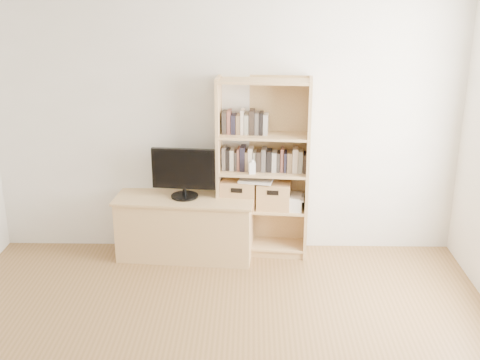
{
  "coord_description": "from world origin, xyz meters",
  "views": [
    {
      "loc": [
        0.25,
        -3.11,
        2.67
      ],
      "look_at": [
        0.15,
        1.9,
        0.92
      ],
      "focal_mm": 45.0,
      "sensor_mm": 36.0,
      "label": 1
    }
  ],
  "objects_px": {
    "basket_left": "(239,193)",
    "tv_stand": "(186,228)",
    "bookshelf": "(263,169)",
    "laptop": "(256,180)",
    "baby_monitor": "(252,168)",
    "basket_right": "(274,195)",
    "television": "(184,173)"
  },
  "relations": [
    {
      "from": "basket_left",
      "to": "tv_stand",
      "type": "bearing_deg",
      "value": -161.17
    },
    {
      "from": "basket_right",
      "to": "basket_left",
      "type": "bearing_deg",
      "value": -178.03
    },
    {
      "from": "television",
      "to": "basket_left",
      "type": "relative_size",
      "value": 1.83
    },
    {
      "from": "bookshelf",
      "to": "baby_monitor",
      "type": "xyz_separation_m",
      "value": [
        -0.11,
        -0.09,
        0.04
      ]
    },
    {
      "from": "baby_monitor",
      "to": "laptop",
      "type": "height_order",
      "value": "baby_monitor"
    },
    {
      "from": "television",
      "to": "basket_right",
      "type": "distance_m",
      "value": 0.89
    },
    {
      "from": "tv_stand",
      "to": "laptop",
      "type": "relative_size",
      "value": 4.09
    },
    {
      "from": "baby_monitor",
      "to": "basket_right",
      "type": "distance_m",
      "value": 0.37
    },
    {
      "from": "basket_left",
      "to": "laptop",
      "type": "distance_m",
      "value": 0.23
    },
    {
      "from": "tv_stand",
      "to": "television",
      "type": "xyz_separation_m",
      "value": [
        0.0,
        0.0,
        0.56
      ]
    },
    {
      "from": "laptop",
      "to": "basket_right",
      "type": "bearing_deg",
      "value": 12.24
    },
    {
      "from": "baby_monitor",
      "to": "basket_left",
      "type": "distance_m",
      "value": 0.33
    },
    {
      "from": "bookshelf",
      "to": "television",
      "type": "relative_size",
      "value": 2.88
    },
    {
      "from": "television",
      "to": "baby_monitor",
      "type": "distance_m",
      "value": 0.65
    },
    {
      "from": "bookshelf",
      "to": "basket_right",
      "type": "distance_m",
      "value": 0.28
    },
    {
      "from": "tv_stand",
      "to": "laptop",
      "type": "xyz_separation_m",
      "value": [
        0.69,
        0.07,
        0.48
      ]
    },
    {
      "from": "basket_left",
      "to": "basket_right",
      "type": "height_order",
      "value": "basket_left"
    },
    {
      "from": "tv_stand",
      "to": "laptop",
      "type": "bearing_deg",
      "value": 10.52
    },
    {
      "from": "tv_stand",
      "to": "basket_left",
      "type": "xyz_separation_m",
      "value": [
        0.52,
        0.1,
        0.33
      ]
    },
    {
      "from": "bookshelf",
      "to": "basket_left",
      "type": "height_order",
      "value": "bookshelf"
    },
    {
      "from": "television",
      "to": "laptop",
      "type": "height_order",
      "value": "television"
    },
    {
      "from": "laptop",
      "to": "bookshelf",
      "type": "bearing_deg",
      "value": 26.15
    },
    {
      "from": "bookshelf",
      "to": "basket_left",
      "type": "distance_m",
      "value": 0.34
    },
    {
      "from": "television",
      "to": "baby_monitor",
      "type": "height_order",
      "value": "television"
    },
    {
      "from": "bookshelf",
      "to": "basket_right",
      "type": "height_order",
      "value": "bookshelf"
    },
    {
      "from": "tv_stand",
      "to": "television",
      "type": "height_order",
      "value": "television"
    },
    {
      "from": "bookshelf",
      "to": "basket_left",
      "type": "bearing_deg",
      "value": -178.81
    },
    {
      "from": "television",
      "to": "bookshelf",
      "type": "bearing_deg",
      "value": 11.92
    },
    {
      "from": "bookshelf",
      "to": "laptop",
      "type": "height_order",
      "value": "bookshelf"
    },
    {
      "from": "tv_stand",
      "to": "basket_left",
      "type": "distance_m",
      "value": 0.62
    },
    {
      "from": "baby_monitor",
      "to": "basket_left",
      "type": "height_order",
      "value": "baby_monitor"
    },
    {
      "from": "baby_monitor",
      "to": "basket_right",
      "type": "height_order",
      "value": "baby_monitor"
    }
  ]
}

